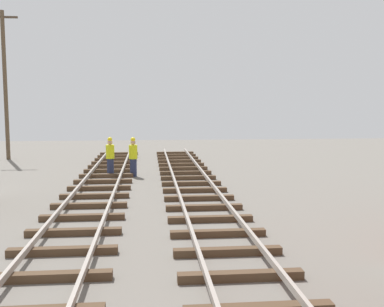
% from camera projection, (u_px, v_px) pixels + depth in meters
% --- Properties ---
extents(utility_pole_far, '(1.80, 0.24, 8.98)m').
position_uv_depth(utility_pole_far, '(5.00, 83.00, 27.44)').
color(utility_pole_far, brown).
rests_on(utility_pole_far, ground).
extents(track_worker_foreground, '(0.40, 0.40, 1.87)m').
position_uv_depth(track_worker_foreground, '(133.00, 157.00, 21.35)').
color(track_worker_foreground, '#262D4C').
rests_on(track_worker_foreground, ground).
extents(track_worker_distant, '(0.40, 0.40, 1.87)m').
position_uv_depth(track_worker_distant, '(110.00, 157.00, 21.43)').
color(track_worker_distant, '#262D4C').
rests_on(track_worker_distant, ground).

